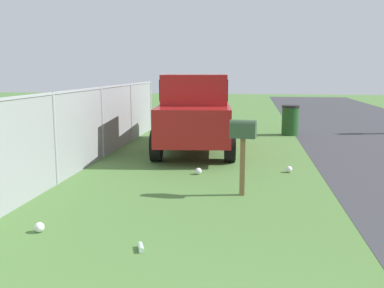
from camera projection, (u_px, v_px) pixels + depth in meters
mailbox at (243, 136)px, 7.63m from camera, size 0.27×0.48×1.35m
pickup_truck at (195, 111)px, 11.94m from camera, size 5.07×2.39×2.09m
trash_bin at (290, 120)px, 14.96m from camera, size 0.60×0.60×1.02m
fence_section at (81, 127)px, 9.67m from camera, size 13.57×0.07×1.80m
litter_bag_midfield_a at (198, 171)px, 9.34m from camera, size 0.14×0.14×0.14m
litter_bottle_near_hydrant at (141, 247)px, 5.41m from camera, size 0.23×0.14×0.07m
litter_bag_by_mailbox at (39, 227)px, 6.00m from camera, size 0.14×0.14×0.14m
litter_bag_midfield_b at (289, 169)px, 9.51m from camera, size 0.14×0.14×0.14m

